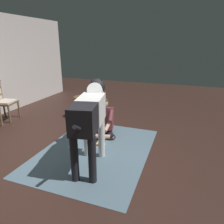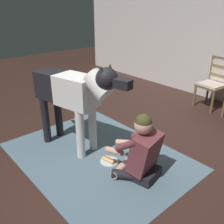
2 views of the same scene
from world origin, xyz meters
name	(u,v)px [view 2 (image 2 of 2)]	position (x,y,z in m)	size (l,w,h in m)	color
ground_plane	(102,147)	(0.00, 0.00, 0.00)	(14.15, 14.15, 0.00)	#331F19
back_wall	(220,37)	(0.00, 3.10, 1.30)	(8.17, 0.10, 2.60)	beige
area_rug	(98,156)	(0.15, -0.20, 0.00)	(2.45, 1.85, 0.01)	slate
dining_chair_left_of_pair	(215,80)	(0.26, 2.66, 0.54)	(0.52, 0.52, 0.98)	brown
person_sitting_on_floor	(141,152)	(0.81, -0.07, 0.34)	(0.70, 0.57, 0.83)	black
large_dog	(73,93)	(-0.23, -0.29, 0.85)	(1.66, 0.55, 1.31)	silver
hot_dog_on_plate	(109,160)	(0.35, -0.17, 0.03)	(0.24, 0.24, 0.06)	silver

